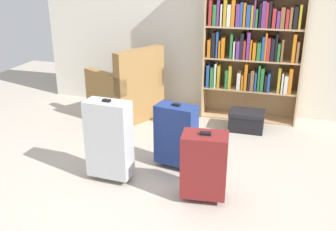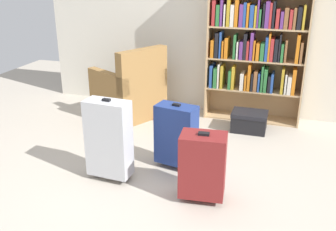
{
  "view_description": "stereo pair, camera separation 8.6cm",
  "coord_description": "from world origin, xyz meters",
  "px_view_note": "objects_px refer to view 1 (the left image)",
  "views": [
    {
      "loc": [
        0.89,
        -2.76,
        1.81
      ],
      "look_at": [
        -0.0,
        0.34,
        0.55
      ],
      "focal_mm": 41.29,
      "sensor_mm": 36.0,
      "label": 1
    },
    {
      "loc": [
        0.98,
        -2.73,
        1.81
      ],
      "look_at": [
        -0.0,
        0.34,
        0.55
      ],
      "focal_mm": 41.29,
      "sensor_mm": 36.0,
      "label": 2
    }
  ],
  "objects_px": {
    "bookshelf": "(253,36)",
    "suitcase_silver": "(109,139)",
    "mug": "(160,118)",
    "suitcase_dark_red": "(204,165)",
    "storage_box": "(247,120)",
    "armchair": "(127,92)",
    "suitcase_navy_blue": "(176,135)"
  },
  "relations": [
    {
      "from": "bookshelf",
      "to": "suitcase_dark_red",
      "type": "xyz_separation_m",
      "value": [
        -0.18,
        -1.95,
        -0.72
      ]
    },
    {
      "from": "storage_box",
      "to": "bookshelf",
      "type": "bearing_deg",
      "value": 94.32
    },
    {
      "from": "armchair",
      "to": "suitcase_dark_red",
      "type": "relative_size",
      "value": 1.59
    },
    {
      "from": "armchair",
      "to": "mug",
      "type": "distance_m",
      "value": 0.54
    },
    {
      "from": "suitcase_navy_blue",
      "to": "suitcase_silver",
      "type": "height_order",
      "value": "suitcase_silver"
    },
    {
      "from": "suitcase_silver",
      "to": "mug",
      "type": "bearing_deg",
      "value": 89.0
    },
    {
      "from": "storage_box",
      "to": "armchair",
      "type": "bearing_deg",
      "value": 178.87
    },
    {
      "from": "suitcase_silver",
      "to": "suitcase_dark_red",
      "type": "xyz_separation_m",
      "value": [
        0.86,
        -0.07,
        -0.08
      ]
    },
    {
      "from": "armchair",
      "to": "bookshelf",
      "type": "bearing_deg",
      "value": 13.85
    },
    {
      "from": "mug",
      "to": "storage_box",
      "type": "distance_m",
      "value": 1.04
    },
    {
      "from": "bookshelf",
      "to": "armchair",
      "type": "distance_m",
      "value": 1.68
    },
    {
      "from": "bookshelf",
      "to": "armchair",
      "type": "bearing_deg",
      "value": -166.15
    },
    {
      "from": "bookshelf",
      "to": "suitcase_silver",
      "type": "distance_m",
      "value": 2.23
    },
    {
      "from": "bookshelf",
      "to": "storage_box",
      "type": "height_order",
      "value": "bookshelf"
    },
    {
      "from": "bookshelf",
      "to": "suitcase_navy_blue",
      "type": "bearing_deg",
      "value": -109.83
    },
    {
      "from": "suitcase_dark_red",
      "to": "suitcase_navy_blue",
      "type": "bearing_deg",
      "value": 127.85
    },
    {
      "from": "bookshelf",
      "to": "mug",
      "type": "distance_m",
      "value": 1.48
    },
    {
      "from": "mug",
      "to": "storage_box",
      "type": "bearing_deg",
      "value": 2.78
    },
    {
      "from": "suitcase_navy_blue",
      "to": "suitcase_dark_red",
      "type": "bearing_deg",
      "value": -52.15
    },
    {
      "from": "bookshelf",
      "to": "mug",
      "type": "bearing_deg",
      "value": -156.32
    },
    {
      "from": "mug",
      "to": "suitcase_dark_red",
      "type": "relative_size",
      "value": 0.2
    },
    {
      "from": "suitcase_navy_blue",
      "to": "suitcase_dark_red",
      "type": "height_order",
      "value": "suitcase_navy_blue"
    },
    {
      "from": "suitcase_navy_blue",
      "to": "storage_box",
      "type": "bearing_deg",
      "value": 62.64
    },
    {
      "from": "mug",
      "to": "suitcase_silver",
      "type": "bearing_deg",
      "value": -91.0
    },
    {
      "from": "suitcase_silver",
      "to": "suitcase_dark_red",
      "type": "relative_size",
      "value": 1.28
    },
    {
      "from": "suitcase_navy_blue",
      "to": "suitcase_dark_red",
      "type": "relative_size",
      "value": 1.07
    },
    {
      "from": "suitcase_navy_blue",
      "to": "suitcase_silver",
      "type": "distance_m",
      "value": 0.64
    },
    {
      "from": "bookshelf",
      "to": "armchair",
      "type": "relative_size",
      "value": 1.98
    },
    {
      "from": "bookshelf",
      "to": "suitcase_navy_blue",
      "type": "height_order",
      "value": "bookshelf"
    },
    {
      "from": "armchair",
      "to": "suitcase_silver",
      "type": "xyz_separation_m",
      "value": [
        0.44,
        -1.51,
        0.08
      ]
    },
    {
      "from": "bookshelf",
      "to": "storage_box",
      "type": "distance_m",
      "value": 0.99
    },
    {
      "from": "armchair",
      "to": "suitcase_silver",
      "type": "height_order",
      "value": "armchair"
    }
  ]
}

